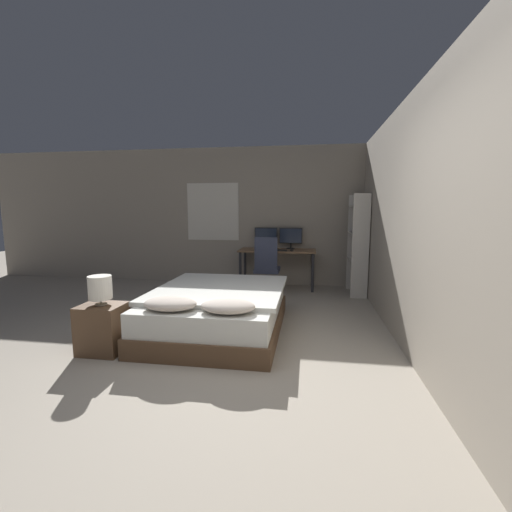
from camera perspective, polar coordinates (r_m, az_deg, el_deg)
The scene contains 13 objects.
ground_plane at distance 3.14m, azimuth -7.81°, elevation -20.83°, with size 20.00×20.00×0.00m, color #9E9384.
wall_back at distance 6.81m, azimuth 1.87°, elevation 6.58°, with size 12.00×0.08×2.70m.
wall_side_right at distance 4.26m, azimuth 23.03°, elevation 5.19°, with size 0.06×12.00×2.70m.
bed at distance 4.29m, azimuth -6.31°, elevation -8.94°, with size 1.56×2.01×0.61m.
nightstand at distance 4.01m, azimuth -24.20°, elevation -10.96°, with size 0.44×0.37×0.51m.
bedside_lamp at distance 3.90m, azimuth -24.56°, elevation -4.83°, with size 0.24×0.24×0.31m.
desk at distance 6.48m, azimuth 3.56°, elevation 0.23°, with size 1.43×0.59×0.74m.
monitor_left at distance 6.66m, azimuth 1.67°, elevation 3.27°, with size 0.44×0.16×0.40m.
monitor_right at distance 6.62m, azimuth 5.81°, elevation 3.21°, with size 0.44×0.16×0.40m.
keyboard at distance 6.28m, azimuth 3.41°, elevation 0.95°, with size 0.39×0.13×0.02m.
computer_mouse at distance 6.26m, azimuth 6.00°, elevation 0.98°, with size 0.07×0.05×0.04m.
office_chair at distance 5.85m, azimuth 1.81°, elevation -2.94°, with size 0.52×0.52×1.04m.
bookshelf at distance 6.19m, azimuth 16.69°, elevation 2.47°, with size 0.28×0.71×1.76m.
Camera 1 is at (0.81, -2.63, 1.50)m, focal length 24.00 mm.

